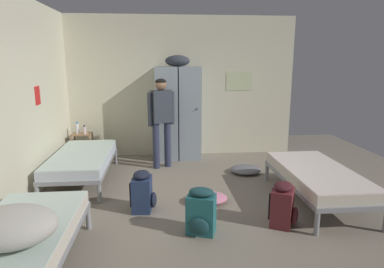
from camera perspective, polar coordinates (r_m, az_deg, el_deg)
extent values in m
plane|color=gray|center=(4.81, 0.30, -11.79)|extent=(8.31, 8.31, 0.00)
cube|color=beige|center=(7.03, -1.83, 7.94)|extent=(4.69, 0.06, 2.86)
cube|color=beige|center=(4.79, -28.56, 4.37)|extent=(0.06, 5.20, 2.86)
cube|color=beige|center=(7.17, 7.99, 8.89)|extent=(0.55, 0.01, 0.40)
cube|color=red|center=(5.62, -24.69, 5.94)|extent=(0.01, 0.20, 0.28)
cube|color=#8C99A3|center=(6.77, -4.35, 3.45)|extent=(0.44, 0.52, 1.85)
cylinder|color=black|center=(6.48, -3.25, 4.19)|extent=(0.02, 0.03, 0.02)
cube|color=#8C99A3|center=(6.79, -0.46, 3.52)|extent=(0.44, 0.52, 1.85)
cylinder|color=black|center=(6.52, 0.81, 4.25)|extent=(0.02, 0.03, 0.02)
ellipsoid|color=#333842|center=(6.70, -2.48, 12.27)|extent=(0.48, 0.36, 0.22)
cylinder|color=#99704C|center=(6.91, -19.68, -2.57)|extent=(0.03, 0.03, 0.55)
cylinder|color=#99704C|center=(6.83, -16.83, -2.54)|extent=(0.03, 0.03, 0.55)
cylinder|color=#99704C|center=(7.17, -19.16, -2.01)|extent=(0.03, 0.03, 0.55)
cylinder|color=#99704C|center=(7.09, -16.42, -1.98)|extent=(0.03, 0.03, 0.55)
cube|color=#99704C|center=(7.02, -17.98, -2.92)|extent=(0.38, 0.30, 0.02)
cube|color=#99704C|center=(6.93, -18.18, 0.01)|extent=(0.38, 0.30, 0.02)
cylinder|color=gray|center=(4.54, -27.85, -12.92)|extent=(0.06, 0.06, 0.28)
cylinder|color=gray|center=(4.29, -17.15, -13.45)|extent=(0.06, 0.06, 0.28)
cube|color=gray|center=(3.55, -27.36, -16.96)|extent=(0.90, 1.90, 0.06)
cube|color=beige|center=(3.51, -27.53, -15.52)|extent=(0.87, 1.84, 0.14)
cube|color=silver|center=(3.48, -27.65, -14.42)|extent=(0.86, 1.82, 0.01)
cylinder|color=gray|center=(5.19, -24.70, -9.47)|extent=(0.06, 0.06, 0.28)
cylinder|color=gray|center=(4.97, -15.40, -9.68)|extent=(0.06, 0.06, 0.28)
cylinder|color=gray|center=(6.86, -19.75, -3.86)|extent=(0.06, 0.06, 0.28)
cylinder|color=gray|center=(6.70, -12.76, -3.81)|extent=(0.06, 0.06, 0.28)
cube|color=gray|center=(5.85, -18.04, -4.73)|extent=(0.90, 1.90, 0.06)
cube|color=silver|center=(5.83, -18.11, -3.79)|extent=(0.87, 1.84, 0.14)
cube|color=silver|center=(5.81, -18.16, -3.08)|extent=(0.86, 1.82, 0.01)
cylinder|color=gray|center=(6.11, 20.12, -5.84)|extent=(0.06, 0.06, 0.28)
cylinder|color=gray|center=(5.80, 12.56, -6.31)|extent=(0.06, 0.06, 0.28)
cylinder|color=gray|center=(4.23, 20.38, -14.11)|extent=(0.06, 0.06, 0.28)
cube|color=gray|center=(5.10, 20.37, -7.44)|extent=(0.90, 1.90, 0.06)
cube|color=beige|center=(5.07, 20.45, -6.37)|extent=(0.87, 1.84, 0.14)
cube|color=silver|center=(5.04, 20.51, -5.56)|extent=(0.86, 1.82, 0.01)
ellipsoid|color=#B7B2A8|center=(3.20, -28.22, -13.63)|extent=(0.73, 0.61, 0.31)
cylinder|color=#2D334C|center=(6.34, -4.16, -1.74)|extent=(0.13, 0.13, 0.86)
cylinder|color=#2D334C|center=(6.25, -6.08, -1.98)|extent=(0.13, 0.13, 0.86)
cube|color=#333842|center=(6.15, -5.24, 4.67)|extent=(0.41, 0.33, 0.59)
cylinder|color=#333842|center=(6.25, -3.38, 4.43)|extent=(0.08, 0.08, 0.61)
cylinder|color=#333842|center=(6.08, -7.14, 4.13)|extent=(0.08, 0.08, 0.61)
sphere|color=#936B4C|center=(6.12, -5.32, 8.32)|extent=(0.21, 0.21, 0.21)
ellipsoid|color=black|center=(6.11, -5.33, 8.81)|extent=(0.20, 0.20, 0.12)
cylinder|color=white|center=(6.95, -18.85, 0.89)|extent=(0.07, 0.07, 0.19)
cylinder|color=#2666B2|center=(6.93, -18.91, 1.80)|extent=(0.04, 0.04, 0.03)
cylinder|color=beige|center=(6.86, -17.73, 0.62)|extent=(0.06, 0.06, 0.15)
cylinder|color=black|center=(6.85, -17.78, 1.34)|extent=(0.03, 0.03, 0.03)
cube|color=maroon|center=(4.31, 15.04, -11.88)|extent=(0.36, 0.40, 0.46)
ellipsoid|color=#42191E|center=(4.33, 16.99, -13.09)|extent=(0.19, 0.25, 0.20)
ellipsoid|color=#42191E|center=(4.21, 15.25, -8.52)|extent=(0.33, 0.36, 0.10)
cube|color=black|center=(4.24, 13.04, -11.86)|extent=(0.04, 0.06, 0.32)
cube|color=black|center=(4.40, 13.46, -10.96)|extent=(0.04, 0.06, 0.32)
cube|color=navy|center=(4.59, -8.45, -10.03)|extent=(0.27, 0.34, 0.46)
ellipsoid|color=black|center=(4.61, -6.54, -11.02)|extent=(0.10, 0.25, 0.20)
ellipsoid|color=black|center=(4.50, -8.56, -6.84)|extent=(0.24, 0.31, 0.10)
cube|color=black|center=(4.53, -10.34, -10.13)|extent=(0.03, 0.05, 0.32)
cube|color=black|center=(4.69, -9.96, -9.31)|extent=(0.03, 0.05, 0.32)
cube|color=#23666B|center=(4.00, 1.57, -13.39)|extent=(0.38, 0.33, 0.46)
ellipsoid|color=#193D42|center=(3.91, 1.10, -15.42)|extent=(0.25, 0.15, 0.20)
ellipsoid|color=#193D42|center=(3.89, 1.59, -9.81)|extent=(0.34, 0.30, 0.10)
cube|color=black|center=(4.13, 0.73, -12.19)|extent=(0.06, 0.04, 0.32)
cube|color=black|center=(4.10, 3.19, -12.41)|extent=(0.06, 0.04, 0.32)
ellipsoid|color=slate|center=(6.12, 9.07, -5.94)|extent=(0.54, 0.51, 0.13)
ellipsoid|color=pink|center=(4.85, 2.51, -10.80)|extent=(0.59, 0.45, 0.12)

